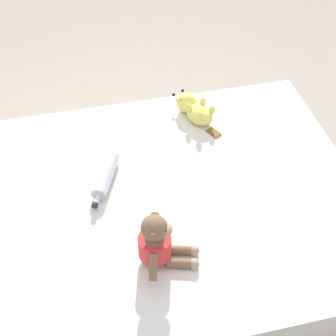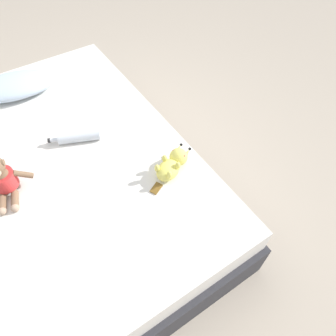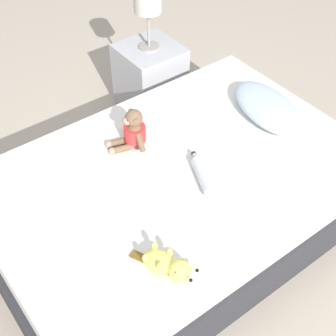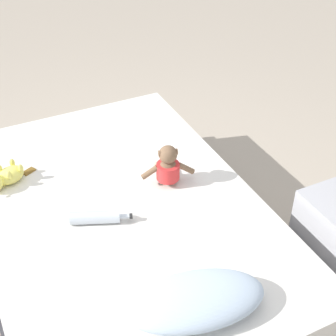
# 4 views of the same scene
# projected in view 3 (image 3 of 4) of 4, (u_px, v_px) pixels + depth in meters

# --- Properties ---
(ground_plane) EXTENTS (16.00, 16.00, 0.00)m
(ground_plane) POSITION_uv_depth(u_px,v_px,m) (176.00, 221.00, 2.88)
(ground_plane) COLOR #B7A893
(bed) EXTENTS (1.38, 2.07, 0.44)m
(bed) POSITION_uv_depth(u_px,v_px,m) (176.00, 197.00, 2.73)
(bed) COLOR #2D2D33
(bed) RESTS_ON ground_plane
(pillow) EXTENTS (0.61, 0.40, 0.11)m
(pillow) POSITION_uv_depth(u_px,v_px,m) (268.00, 107.00, 2.87)
(pillow) COLOR silver
(pillow) RESTS_ON bed
(plush_monkey) EXTENTS (0.28, 0.24, 0.24)m
(plush_monkey) POSITION_uv_depth(u_px,v_px,m) (133.00, 131.00, 2.65)
(plush_monkey) COLOR brown
(plush_monkey) RESTS_ON bed
(plush_yellow_creature) EXTENTS (0.32, 0.19, 0.10)m
(plush_yellow_creature) POSITION_uv_depth(u_px,v_px,m) (167.00, 265.00, 2.08)
(plush_yellow_creature) COLOR #EAE066
(plush_yellow_creature) RESTS_ON bed
(glass_bottle) EXTENTS (0.29, 0.16, 0.06)m
(glass_bottle) POSITION_uv_depth(u_px,v_px,m) (203.00, 175.00, 2.49)
(glass_bottle) COLOR silver
(glass_bottle) RESTS_ON bed
(nightstand) EXTENTS (0.41, 0.41, 0.50)m
(nightstand) POSITION_uv_depth(u_px,v_px,m) (150.00, 78.00, 3.52)
(nightstand) COLOR #B2B2B7
(nightstand) RESTS_ON ground_plane
(bedside_lamp) EXTENTS (0.19, 0.19, 0.40)m
(bedside_lamp) POSITION_uv_depth(u_px,v_px,m) (148.00, 5.00, 3.13)
(bedside_lamp) COLOR gray
(bedside_lamp) RESTS_ON nightstand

